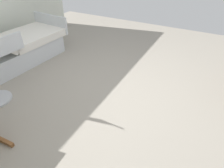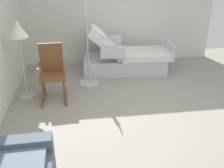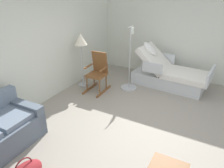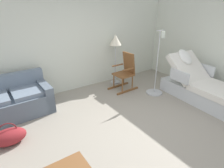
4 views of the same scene
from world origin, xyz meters
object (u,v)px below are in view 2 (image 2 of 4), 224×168
object	(u,v)px
rocking_chair	(52,72)
floor_lamp	(18,35)
iv_pole	(89,73)
hospital_bed	(125,58)

from	to	relation	value
rocking_chair	floor_lamp	distance (m)	0.89
floor_lamp	iv_pole	size ratio (longest dim) A/B	0.88
hospital_bed	floor_lamp	size ratio (longest dim) A/B	1.43
floor_lamp	iv_pole	xyz separation A→B (m)	(0.47, -1.22, -0.98)
iv_pole	floor_lamp	bearing A→B (deg)	111.10
rocking_chair	floor_lamp	size ratio (longest dim) A/B	0.71
hospital_bed	iv_pole	world-z (taller)	iv_pole
rocking_chair	floor_lamp	bearing A→B (deg)	87.62
hospital_bed	rocking_chair	world-z (taller)	hospital_bed
floor_lamp	iv_pole	world-z (taller)	iv_pole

